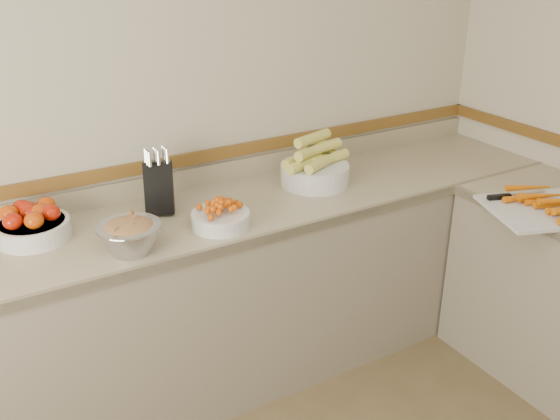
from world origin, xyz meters
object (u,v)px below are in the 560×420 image
tomato_bowl (32,224)px  cherry_tomato_bowl (221,216)px  rhubarb_bowl (130,235)px  corn_bowl (315,168)px  knife_block (159,186)px  cutting_board (548,207)px

tomato_bowl → cherry_tomato_bowl: size_ratio=1.18×
cherry_tomato_bowl → rhubarb_bowl: (-0.40, -0.03, 0.03)m
tomato_bowl → corn_bowl: bearing=-3.4°
knife_block → rhubarb_bowl: 0.39m
knife_block → rhubarb_bowl: knife_block is taller
rhubarb_bowl → cutting_board: rhubarb_bowl is taller
tomato_bowl → rhubarb_bowl: tomato_bowl is taller
cutting_board → rhubarb_bowl: bearing=161.8°
rhubarb_bowl → cutting_board: 1.83m
corn_bowl → cutting_board: corn_bowl is taller
corn_bowl → cutting_board: (0.72, -0.81, -0.06)m
corn_bowl → rhubarb_bowl: size_ratio=1.49×
corn_bowl → cutting_board: bearing=-48.4°
knife_block → cherry_tomato_bowl: size_ratio=1.20×
rhubarb_bowl → cutting_board: size_ratio=0.40×
tomato_bowl → rhubarb_bowl: size_ratio=1.17×
cherry_tomato_bowl → rhubarb_bowl: 0.41m
corn_bowl → cherry_tomato_bowl: bearing=-161.2°
corn_bowl → rhubarb_bowl: (-1.02, -0.24, -0.01)m
tomato_bowl → cutting_board: size_ratio=0.47×
knife_block → rhubarb_bowl: bearing=-127.6°
cherry_tomato_bowl → cutting_board: bearing=-24.4°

